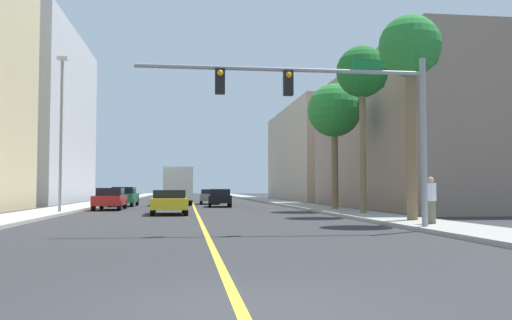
{
  "coord_description": "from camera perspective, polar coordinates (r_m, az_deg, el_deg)",
  "views": [
    {
      "loc": [
        -0.66,
        -6.62,
        1.46
      ],
      "look_at": [
        3.1,
        22.47,
        2.95
      ],
      "focal_mm": 38.38,
      "sensor_mm": 36.0,
      "label": 1
    }
  ],
  "objects": [
    {
      "name": "ground",
      "position": [
        48.64,
        -6.61,
        -4.62
      ],
      "size": [
        192.0,
        192.0,
        0.0
      ],
      "primitive_type": "plane",
      "color": "#2D2D30"
    },
    {
      "name": "sidewalk_left",
      "position": [
        49.26,
        -16.5,
        -4.41
      ],
      "size": [
        2.83,
        168.0,
        0.15
      ],
      "primitive_type": "cube",
      "color": "#B2ADA3",
      "rests_on": "ground"
    },
    {
      "name": "sidewalk_right",
      "position": [
        49.48,
        3.25,
        -4.52
      ],
      "size": [
        2.83,
        168.0,
        0.15
      ],
      "primitive_type": "cube",
      "color": "#9E9B93",
      "rests_on": "ground"
    },
    {
      "name": "lane_marking_center",
      "position": [
        48.64,
        -6.61,
        -4.61
      ],
      "size": [
        0.16,
        144.0,
        0.01
      ],
      "primitive_type": "cube",
      "color": "yellow",
      "rests_on": "ground"
    },
    {
      "name": "building_right_near",
      "position": [
        42.97,
        20.17,
        2.22
      ],
      "size": [
        15.65,
        23.77,
        10.34
      ],
      "primitive_type": "cube",
      "color": "gray",
      "rests_on": "ground"
    },
    {
      "name": "building_right_far",
      "position": [
        68.74,
        8.03,
        0.55
      ],
      "size": [
        12.44,
        25.85,
        11.17
      ],
      "primitive_type": "cube",
      "color": "tan",
      "rests_on": "ground"
    },
    {
      "name": "traffic_signal_mast",
      "position": [
        18.66,
        8.23,
        6.04
      ],
      "size": [
        9.85,
        0.36,
        5.77
      ],
      "color": "gray",
      "rests_on": "sidewalk_right"
    },
    {
      "name": "street_lamp",
      "position": [
        32.24,
        -19.65,
        3.37
      ],
      "size": [
        0.56,
        0.28,
        8.64
      ],
      "color": "gray",
      "rests_on": "sidewalk_left"
    },
    {
      "name": "palm_near",
      "position": [
        24.01,
        15.76,
        10.79
      ],
      "size": [
        2.57,
        2.57,
        8.49
      ],
      "color": "brown",
      "rests_on": "sidewalk_right"
    },
    {
      "name": "palm_mid",
      "position": [
        29.67,
        11.0,
        8.76
      ],
      "size": [
        2.71,
        2.71,
        8.79
      ],
      "color": "brown",
      "rests_on": "sidewalk_right"
    },
    {
      "name": "palm_far",
      "position": [
        35.31,
        8.17,
        5.02
      ],
      "size": [
        3.4,
        3.4,
        7.96
      ],
      "color": "brown",
      "rests_on": "sidewalk_right"
    },
    {
      "name": "car_blue",
      "position": [
        57.89,
        -8.41,
        -3.62
      ],
      "size": [
        1.96,
        4.06,
        1.36
      ],
      "rotation": [
        0.0,
        0.0,
        -0.02
      ],
      "color": "#1E389E",
      "rests_on": "ground"
    },
    {
      "name": "car_yellow",
      "position": [
        30.56,
        -9.04,
        -4.27
      ],
      "size": [
        2.09,
        4.63,
        1.34
      ],
      "rotation": [
        0.0,
        0.0,
        0.03
      ],
      "color": "gold",
      "rests_on": "ground"
    },
    {
      "name": "car_black",
      "position": [
        42.11,
        -3.8,
        -3.91
      ],
      "size": [
        1.89,
        4.27,
        1.37
      ],
      "rotation": [
        0.0,
        0.0,
        -0.04
      ],
      "color": "black",
      "rests_on": "ground"
    },
    {
      "name": "car_red",
      "position": [
        37.62,
        -14.95,
        -3.89
      ],
      "size": [
        1.83,
        4.59,
        1.45
      ],
      "rotation": [
        0.0,
        0.0,
        3.15
      ],
      "color": "red",
      "rests_on": "ground"
    },
    {
      "name": "car_gray",
      "position": [
        49.47,
        -4.84,
        -3.77
      ],
      "size": [
        1.89,
        4.45,
        1.33
      ],
      "rotation": [
        0.0,
        0.0,
        -0.04
      ],
      "color": "slate",
      "rests_on": "ground"
    },
    {
      "name": "car_green",
      "position": [
        44.6,
        -13.59,
        -3.7
      ],
      "size": [
        1.99,
        4.52,
        1.53
      ],
      "rotation": [
        0.0,
        0.0,
        3.11
      ],
      "color": "#196638",
      "rests_on": "ground"
    },
    {
      "name": "delivery_truck",
      "position": [
        48.29,
        -8.1,
        -2.63
      ],
      "size": [
        2.45,
        8.67,
        3.16
      ],
      "rotation": [
        0.0,
        0.0,
        0.01
      ],
      "color": "silver",
      "rests_on": "ground"
    },
    {
      "name": "pedestrian",
      "position": [
        20.98,
        17.78,
        -4.02
      ],
      "size": [
        0.38,
        0.38,
        1.71
      ],
      "rotation": [
        0.0,
        0.0,
        5.19
      ],
      "color": "#726651",
      "rests_on": "sidewalk_right"
    }
  ]
}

